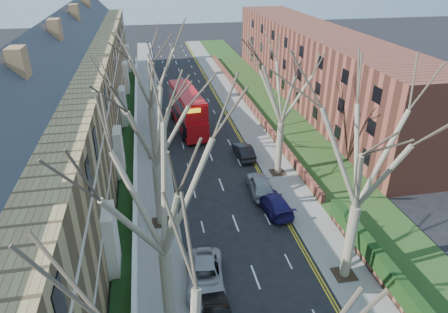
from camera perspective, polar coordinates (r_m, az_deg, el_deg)
pavement_left at (r=52.35m, az=-10.60°, el=5.35°), size 3.00×102.00×0.12m
pavement_right at (r=53.66m, az=2.36°, el=6.33°), size 3.00×102.00×0.12m
terrace_left at (r=43.70m, az=-21.03°, el=7.36°), size 9.70×78.00×13.60m
flats_right at (r=59.41m, az=12.63°, el=12.70°), size 13.97×54.00×10.00m
front_wall_left at (r=44.77m, az=-12.48°, el=2.21°), size 0.30×78.00×1.00m
grass_verge_right at (r=54.80m, az=6.98°, el=6.69°), size 6.00×102.00×0.06m
tree_left_mid at (r=18.35m, az=-9.33°, el=-3.49°), size 10.50×10.50×14.71m
tree_left_far at (r=27.59m, az=-10.26°, el=6.24°), size 10.15×10.15×14.22m
tree_left_dist at (r=39.01m, az=-10.88°, el=12.68°), size 10.50×10.50×14.71m
tree_right_mid at (r=23.16m, az=19.78°, el=1.83°), size 10.50×10.50×14.71m
tree_right_far at (r=35.22m, az=8.57°, el=10.83°), size 10.15×10.15×14.22m
double_decker_bus at (r=47.98m, az=-5.25°, el=6.54°), size 3.59×11.21×4.61m
car_left_far at (r=26.17m, az=-2.73°, el=-16.70°), size 2.94×5.34×1.42m
car_right_near at (r=33.03m, az=7.06°, el=-6.52°), size 2.54×5.08×1.42m
car_right_mid at (r=35.15m, az=5.17°, el=-4.03°), size 2.17×4.79×1.60m
car_right_far at (r=41.20m, az=2.85°, el=0.76°), size 1.65×4.31×1.40m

